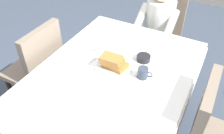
{
  "coord_description": "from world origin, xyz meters",
  "views": [
    {
      "loc": [
        0.61,
        -1.14,
        1.88
      ],
      "look_at": [
        -0.01,
        0.02,
        0.79
      ],
      "focal_mm": 37.3,
      "sensor_mm": 36.0,
      "label": 1
    }
  ],
  "objects_px": {
    "plate_breakfast": "(113,67)",
    "chair_left_side": "(38,65)",
    "fork_left_of_plate": "(91,62)",
    "spoon_near_edge": "(93,95)",
    "knife_right_of_plate": "(135,77)",
    "breakfast_stack": "(113,62)",
    "syrup_pitcher": "(97,48)",
    "dining_table_main": "(112,83)",
    "chair_right_side": "(212,133)",
    "bowl_butter": "(144,58)",
    "cup_coffee": "(143,73)",
    "diner_person": "(158,23)",
    "chair_diner": "(161,28)"
  },
  "relations": [
    {
      "from": "cup_coffee",
      "to": "syrup_pitcher",
      "type": "height_order",
      "value": "cup_coffee"
    },
    {
      "from": "plate_breakfast",
      "to": "chair_left_side",
      "type": "bearing_deg",
      "value": -175.16
    },
    {
      "from": "chair_left_side",
      "to": "knife_right_of_plate",
      "type": "relative_size",
      "value": 4.65
    },
    {
      "from": "dining_table_main",
      "to": "syrup_pitcher",
      "type": "relative_size",
      "value": 19.05
    },
    {
      "from": "diner_person",
      "to": "bowl_butter",
      "type": "relative_size",
      "value": 10.18
    },
    {
      "from": "chair_right_side",
      "to": "breakfast_stack",
      "type": "distance_m",
      "value": 0.84
    },
    {
      "from": "plate_breakfast",
      "to": "knife_right_of_plate",
      "type": "xyz_separation_m",
      "value": [
        0.19,
        -0.02,
        -0.01
      ]
    },
    {
      "from": "fork_left_of_plate",
      "to": "spoon_near_edge",
      "type": "bearing_deg",
      "value": -139.23
    },
    {
      "from": "breakfast_stack",
      "to": "bowl_butter",
      "type": "xyz_separation_m",
      "value": [
        0.16,
        0.2,
        -0.04
      ]
    },
    {
      "from": "dining_table_main",
      "to": "fork_left_of_plate",
      "type": "distance_m",
      "value": 0.24
    },
    {
      "from": "chair_left_side",
      "to": "bowl_butter",
      "type": "distance_m",
      "value": 0.98
    },
    {
      "from": "syrup_pitcher",
      "to": "knife_right_of_plate",
      "type": "height_order",
      "value": "syrup_pitcher"
    },
    {
      "from": "breakfast_stack",
      "to": "fork_left_of_plate",
      "type": "distance_m",
      "value": 0.2
    },
    {
      "from": "chair_diner",
      "to": "syrup_pitcher",
      "type": "bearing_deg",
      "value": 75.77
    },
    {
      "from": "diner_person",
      "to": "fork_left_of_plate",
      "type": "bearing_deg",
      "value": 77.21
    },
    {
      "from": "chair_right_side",
      "to": "syrup_pitcher",
      "type": "xyz_separation_m",
      "value": [
        -1.01,
        0.19,
        0.25
      ]
    },
    {
      "from": "knife_right_of_plate",
      "to": "breakfast_stack",
      "type": "bearing_deg",
      "value": 77.59
    },
    {
      "from": "cup_coffee",
      "to": "syrup_pitcher",
      "type": "relative_size",
      "value": 1.41
    },
    {
      "from": "cup_coffee",
      "to": "plate_breakfast",
      "type": "bearing_deg",
      "value": -177.55
    },
    {
      "from": "dining_table_main",
      "to": "fork_left_of_plate",
      "type": "height_order",
      "value": "fork_left_of_plate"
    },
    {
      "from": "diner_person",
      "to": "fork_left_of_plate",
      "type": "height_order",
      "value": "diner_person"
    },
    {
      "from": "chair_right_side",
      "to": "fork_left_of_plate",
      "type": "height_order",
      "value": "chair_right_side"
    },
    {
      "from": "cup_coffee",
      "to": "diner_person",
      "type": "bearing_deg",
      "value": 102.39
    },
    {
      "from": "dining_table_main",
      "to": "chair_right_side",
      "type": "height_order",
      "value": "chair_right_side"
    },
    {
      "from": "chair_left_side",
      "to": "plate_breakfast",
      "type": "xyz_separation_m",
      "value": [
        0.75,
        0.06,
        0.22
      ]
    },
    {
      "from": "syrup_pitcher",
      "to": "dining_table_main",
      "type": "bearing_deg",
      "value": -38.19
    },
    {
      "from": "diner_person",
      "to": "cup_coffee",
      "type": "height_order",
      "value": "diner_person"
    },
    {
      "from": "chair_left_side",
      "to": "bowl_butter",
      "type": "height_order",
      "value": "chair_left_side"
    },
    {
      "from": "bowl_butter",
      "to": "knife_right_of_plate",
      "type": "relative_size",
      "value": 0.55
    },
    {
      "from": "plate_breakfast",
      "to": "fork_left_of_plate",
      "type": "bearing_deg",
      "value": -173.99
    },
    {
      "from": "breakfast_stack",
      "to": "chair_left_side",
      "type": "bearing_deg",
      "value": -175.17
    },
    {
      "from": "dining_table_main",
      "to": "cup_coffee",
      "type": "bearing_deg",
      "value": 19.01
    },
    {
      "from": "diner_person",
      "to": "chair_left_side",
      "type": "distance_m",
      "value": 1.28
    },
    {
      "from": "syrup_pitcher",
      "to": "plate_breakfast",
      "type": "bearing_deg",
      "value": -30.2
    },
    {
      "from": "chair_right_side",
      "to": "diner_person",
      "type": "bearing_deg",
      "value": -143.0
    },
    {
      "from": "chair_diner",
      "to": "bowl_butter",
      "type": "bearing_deg",
      "value": 98.41
    },
    {
      "from": "cup_coffee",
      "to": "spoon_near_edge",
      "type": "height_order",
      "value": "cup_coffee"
    },
    {
      "from": "plate_breakfast",
      "to": "bowl_butter",
      "type": "xyz_separation_m",
      "value": [
        0.16,
        0.2,
        0.01
      ]
    },
    {
      "from": "dining_table_main",
      "to": "plate_breakfast",
      "type": "height_order",
      "value": "plate_breakfast"
    },
    {
      "from": "dining_table_main",
      "to": "knife_right_of_plate",
      "type": "bearing_deg",
      "value": 14.59
    },
    {
      "from": "bowl_butter",
      "to": "fork_left_of_plate",
      "type": "height_order",
      "value": "bowl_butter"
    },
    {
      "from": "chair_left_side",
      "to": "bowl_butter",
      "type": "relative_size",
      "value": 8.45
    },
    {
      "from": "chair_diner",
      "to": "spoon_near_edge",
      "type": "height_order",
      "value": "chair_diner"
    },
    {
      "from": "chair_right_side",
      "to": "spoon_near_edge",
      "type": "height_order",
      "value": "chair_right_side"
    },
    {
      "from": "dining_table_main",
      "to": "knife_right_of_plate",
      "type": "relative_size",
      "value": 7.62
    },
    {
      "from": "chair_right_side",
      "to": "chair_left_side",
      "type": "xyz_separation_m",
      "value": [
        -1.54,
        0.0,
        0.0
      ]
    },
    {
      "from": "diner_person",
      "to": "fork_left_of_plate",
      "type": "xyz_separation_m",
      "value": [
        -0.22,
        -0.97,
        0.07
      ]
    },
    {
      "from": "plate_breakfast",
      "to": "spoon_near_edge",
      "type": "height_order",
      "value": "plate_breakfast"
    },
    {
      "from": "spoon_near_edge",
      "to": "dining_table_main",
      "type": "bearing_deg",
      "value": 87.77
    },
    {
      "from": "bowl_butter",
      "to": "syrup_pitcher",
      "type": "distance_m",
      "value": 0.39
    }
  ]
}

